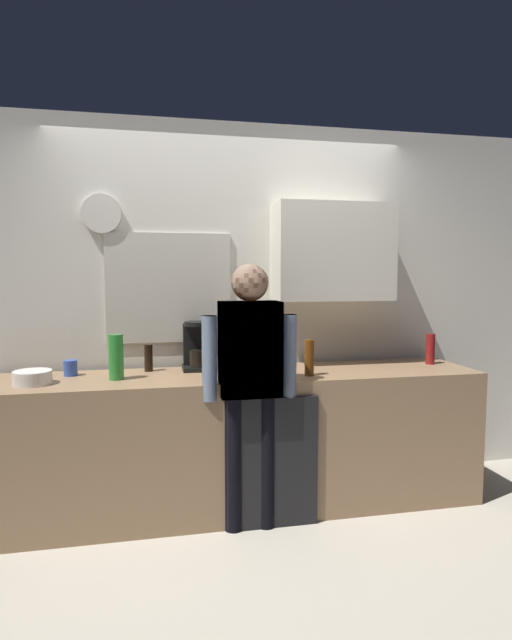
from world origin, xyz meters
name	(u,v)px	position (x,y,z in m)	size (l,w,h in m)	color
ground_plane	(250,527)	(0.00, 0.00, 0.00)	(8.00, 8.00, 0.00)	beige
kitchen_counter	(241,440)	(0.00, 0.30, 0.45)	(3.16, 0.64, 0.89)	#937251
dishwasher_panel	(273,464)	(0.13, -0.03, 0.40)	(0.56, 0.02, 0.80)	black
back_wall_assembly	(242,300)	(0.08, 0.70, 1.35)	(4.76, 0.42, 2.60)	silver
coffee_maker	(197,348)	(-0.27, 0.51, 1.04)	(0.20, 0.20, 0.33)	black
bottle_dark_sauce	(149,358)	(-0.59, 0.50, 0.98)	(0.06, 0.06, 0.18)	black
bottle_amber_beer	(309,358)	(0.41, 0.15, 1.01)	(0.06, 0.06, 0.23)	brown
bottle_red_vinegar	(430,349)	(1.39, 0.37, 1.00)	(0.06, 0.06, 0.22)	maroon
bottle_clear_soda	(116,357)	(-0.78, 0.27, 1.03)	(0.09, 0.09, 0.28)	#2D8C33
cup_blue_mug	(70,368)	(-1.08, 0.45, 0.94)	(0.08, 0.08, 0.10)	#3351B2
mixing_bowl	(33,377)	(-1.26, 0.23, 0.93)	(0.22, 0.22, 0.08)	white
dish_soap	(277,358)	(0.26, 0.38, 0.97)	(0.06, 0.06, 0.18)	green
person_at_sink	(250,374)	(0.00, 0.00, 0.95)	(0.57, 0.22, 1.60)	#3F4766
person_guest	(250,374)	(0.00, 0.00, 0.95)	(0.57, 0.22, 1.60)	black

